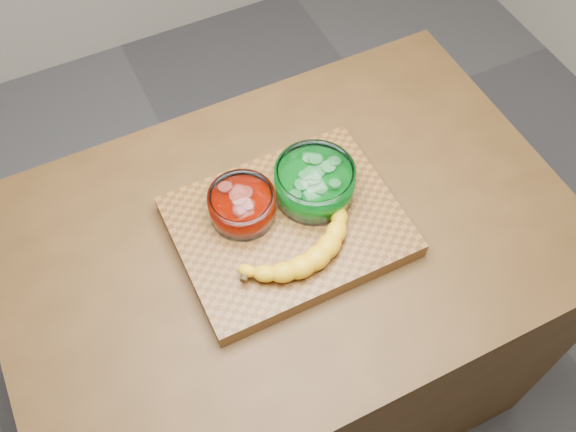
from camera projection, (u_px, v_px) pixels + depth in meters
name	position (u px, v px, depth m)	size (l,w,h in m)	color
ground	(288.00, 378.00, 2.08)	(3.50, 3.50, 0.00)	#515155
counter	(288.00, 321.00, 1.71)	(1.20, 0.80, 0.90)	#4B3116
cutting_board	(288.00, 227.00, 1.32)	(0.45, 0.35, 0.04)	brown
bowl_red	(242.00, 205.00, 1.28)	(0.14, 0.14, 0.06)	white
bowl_green	(314.00, 183.00, 1.31)	(0.16, 0.16, 0.08)	white
banana	(298.00, 243.00, 1.25)	(0.30, 0.17, 0.04)	gold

